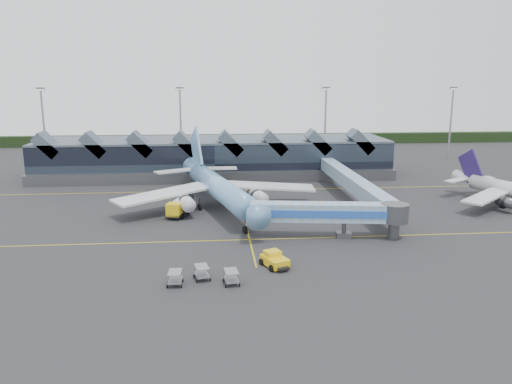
{
  "coord_description": "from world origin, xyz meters",
  "views": [
    {
      "loc": [
        -5.67,
        -82.83,
        24.65
      ],
      "look_at": [
        2.07,
        3.88,
        5.0
      ],
      "focal_mm": 35.0,
      "sensor_mm": 36.0,
      "label": 1
    }
  ],
  "objects": [
    {
      "name": "ground",
      "position": [
        0.0,
        0.0,
        0.0
      ],
      "size": [
        260.0,
        260.0,
        0.0
      ],
      "primitive_type": "plane",
      "color": "#272729",
      "rests_on": "ground"
    },
    {
      "name": "tree_line_far",
      "position": [
        0.0,
        110.0,
        2.0
      ],
      "size": [
        260.0,
        4.0,
        4.0
      ],
      "primitive_type": "cube",
      "color": "black",
      "rests_on": "ground"
    },
    {
      "name": "pushback_tug",
      "position": [
        2.48,
        -19.81,
        0.92
      ],
      "size": [
        4.12,
        5.07,
        2.04
      ],
      "rotation": [
        0.0,
        0.0,
        0.4
      ],
      "color": "yellow",
      "rests_on": "ground"
    },
    {
      "name": "terminal",
      "position": [
        -5.07,
        47.35,
        4.88
      ],
      "size": [
        90.0,
        22.25,
        12.52
      ],
      "color": "black",
      "rests_on": "ground"
    },
    {
      "name": "fuel_truck",
      "position": [
        -11.55,
        8.51,
        1.89
      ],
      "size": [
        4.98,
        10.03,
        3.36
      ],
      "rotation": [
        0.0,
        0.0,
        -0.28
      ],
      "color": "black",
      "rests_on": "ground"
    },
    {
      "name": "jet_bridge",
      "position": [
        14.01,
        -8.06,
        3.98
      ],
      "size": [
        25.01,
        6.81,
        5.73
      ],
      "rotation": [
        0.0,
        0.0,
        -0.14
      ],
      "color": "#7FACD4",
      "rests_on": "ground"
    },
    {
      "name": "main_airliner",
      "position": [
        -4.82,
        12.25,
        4.41
      ],
      "size": [
        39.38,
        46.15,
        15.02
      ],
      "rotation": [
        0.0,
        0.0,
        0.25
      ],
      "color": "#6498CB",
      "rests_on": "ground"
    },
    {
      "name": "light_masts",
      "position": [
        21.0,
        62.8,
        12.49
      ],
      "size": [
        132.4,
        42.56,
        22.45
      ],
      "color": "gray",
      "rests_on": "ground"
    },
    {
      "name": "taxi_stripes",
      "position": [
        0.0,
        10.0,
        0.01
      ],
      "size": [
        120.0,
        60.0,
        0.01
      ],
      "color": "gold",
      "rests_on": "ground"
    },
    {
      "name": "baggage_carts",
      "position": [
        -7.08,
        -24.52,
        0.98
      ],
      "size": [
        8.65,
        4.57,
        1.75
      ],
      "rotation": [
        0.0,
        0.0,
        0.12
      ],
      "color": "gray",
      "rests_on": "ground"
    }
  ]
}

